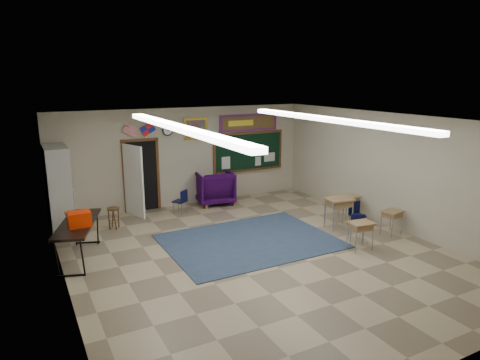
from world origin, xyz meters
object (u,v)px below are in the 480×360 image
student_desk_front_right (349,206)px  wooden_stool (114,218)px  student_desk_front_left (339,212)px  folding_table (79,239)px  wingback_armchair (214,187)px

student_desk_front_right → wooden_stool: 6.44m
student_desk_front_left → folding_table: 6.39m
student_desk_front_left → student_desk_front_right: 0.97m
student_desk_front_left → wooden_stool: size_ratio=1.45×
wingback_armchair → student_desk_front_left: size_ratio=1.38×
wingback_armchair → folding_table: 5.05m
student_desk_front_left → student_desk_front_right: student_desk_front_left is taller
wingback_armchair → student_desk_front_left: bearing=126.7°
student_desk_front_left → wooden_stool: student_desk_front_left is taller
folding_table → wingback_armchair: bearing=48.9°
wingback_armchair → wooden_stool: 3.43m
student_desk_front_left → folding_table: bearing=176.9°
student_desk_front_left → folding_table: folding_table is taller
student_desk_front_right → folding_table: 7.13m
student_desk_front_right → wingback_armchair: bearing=133.9°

